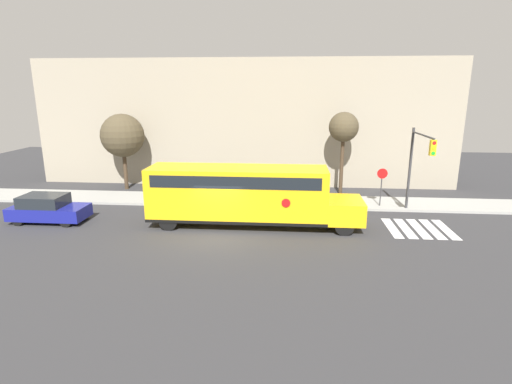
% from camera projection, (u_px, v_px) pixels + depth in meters
% --- Properties ---
extents(ground_plane, '(60.00, 60.00, 0.00)m').
position_uv_depth(ground_plane, '(217.00, 236.00, 20.33)').
color(ground_plane, '#333335').
extents(sidewalk_strip, '(44.00, 3.00, 0.15)m').
position_uv_depth(sidewalk_strip, '(235.00, 200.00, 26.58)').
color(sidewalk_strip, '#9E9E99').
rests_on(sidewalk_strip, ground).
extents(building_backdrop, '(32.00, 4.00, 9.50)m').
position_uv_depth(building_backdrop, '(245.00, 122.00, 31.69)').
color(building_backdrop, '#9E937F').
rests_on(building_backdrop, ground).
extents(crosswalk_stripes, '(3.30, 3.20, 0.01)m').
position_uv_depth(crosswalk_stripes, '(419.00, 229.00, 21.40)').
color(crosswalk_stripes, white).
rests_on(crosswalk_stripes, ground).
extents(school_bus, '(11.45, 2.57, 3.23)m').
position_uv_depth(school_bus, '(244.00, 193.00, 21.46)').
color(school_bus, yellow).
rests_on(school_bus, ground).
extents(parked_car, '(4.16, 1.81, 1.54)m').
position_uv_depth(parked_car, '(48.00, 209.00, 22.36)').
color(parked_car, navy).
rests_on(parked_car, ground).
extents(stop_sign, '(0.63, 0.10, 2.54)m').
position_uv_depth(stop_sign, '(382.00, 183.00, 24.70)').
color(stop_sign, '#38383A').
rests_on(stop_sign, ground).
extents(traffic_light, '(0.28, 3.70, 5.07)m').
position_uv_depth(traffic_light, '(417.00, 159.00, 22.62)').
color(traffic_light, '#38383A').
rests_on(traffic_light, ground).
extents(tree_near_sidewalk, '(3.13, 3.13, 5.56)m').
position_uv_depth(tree_near_sidewalk, '(123.00, 136.00, 28.96)').
color(tree_near_sidewalk, '#423323').
rests_on(tree_near_sidewalk, ground).
extents(tree_far_sidewalk, '(2.04, 2.04, 5.77)m').
position_uv_depth(tree_far_sidewalk, '(344.00, 128.00, 27.36)').
color(tree_far_sidewalk, '#423323').
rests_on(tree_far_sidewalk, ground).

